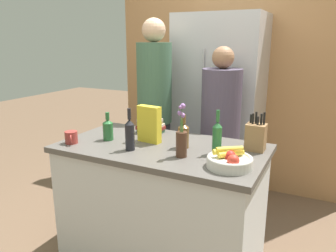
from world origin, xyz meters
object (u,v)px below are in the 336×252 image
Objects in this scene: coffee_mug at (71,137)px; book_stack at (151,126)px; fruit_bowl at (230,160)px; flower_vase at (181,140)px; bottle_water at (217,137)px; bottle_wine at (108,129)px; person_at_sink at (155,105)px; cereal_box at (149,124)px; knife_block at (256,137)px; bottle_oil at (183,135)px; bottle_vinegar at (130,134)px; person_in_blue at (220,128)px; refrigerator at (219,109)px.

book_stack reaches higher than coffee_mug.
flower_vase is at bearing 173.37° from fruit_bowl.
coffee_mug is at bearing -165.88° from bottle_water.
bottle_wine is (0.18, 0.19, 0.04)m from coffee_mug.
person_at_sink is at bearing 80.17° from coffee_mug.
bottle_wine is at bearing 45.74° from coffee_mug.
cereal_box is at bearing -67.93° from person_at_sink.
knife_block reaches higher than coffee_mug.
bottle_water is (0.18, 0.15, 0.00)m from flower_vase.
bottle_oil is 0.13× the size of person_at_sink.
person_in_blue is at bearing 69.28° from bottle_vinegar.
bottle_oil is 0.80× the size of bottle_water.
book_stack is 0.90× the size of bottle_oil.
flower_vase is 0.64m from bottle_wine.
refrigerator is at bearing 68.20° from coffee_mug.
refrigerator is 1.32m from bottle_water.
refrigerator is 7.10× the size of knife_block.
bottle_oil is 0.25m from bottle_water.
fruit_bowl is 0.93× the size of bottle_vinegar.
fruit_bowl is 2.42× the size of coffee_mug.
flower_vase is 1.31× the size of cereal_box.
bottle_wine is at bearing -92.30° from person_at_sink.
coffee_mug is (-1.14, -0.06, -0.00)m from fruit_bowl.
person_at_sink is (-1.05, 0.50, 0.03)m from knife_block.
knife_block is at bearing 20.11° from coffee_mug.
person_in_blue is at bearing 65.23° from cereal_box.
book_stack is 0.45m from bottle_vinegar.
person_in_blue reaches higher than knife_block.
person_in_blue reaches higher than bottle_vinegar.
bottle_vinegar is 0.98× the size of bottle_water.
book_stack is at bearing 158.48° from bottle_water.
bottle_wine is at bearing -162.58° from cereal_box.
cereal_box is (-0.12, -1.23, 0.10)m from refrigerator.
cereal_box is 0.22m from bottle_vinegar.
cereal_box is at bearing 161.68° from fruit_bowl.
person_at_sink is at bearing 116.02° from cereal_box.
fruit_bowl is 0.69m from bottle_vinegar.
fruit_bowl is at bearing -99.76° from knife_block.
bottle_vinegar is 1.38× the size of bottle_wine.
flower_vase is 0.88m from person_in_blue.
refrigerator is at bearing 84.38° from cereal_box.
knife_block is at bearing 13.92° from bottle_wine.
refrigerator reaches higher than person_at_sink.
bottle_oil is at bearing -2.08° from cereal_box.
cereal_box is 2.41× the size of coffee_mug.
bottle_water is at bearing -21.52° from book_stack.
fruit_bowl is 1.28× the size of bottle_wine.
bottle_water reaches higher than bottle_vinegar.
refrigerator reaches higher than bottle_oil.
flower_vase is 3.15× the size of coffee_mug.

